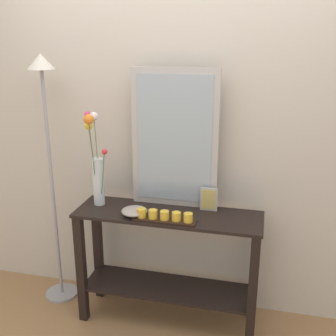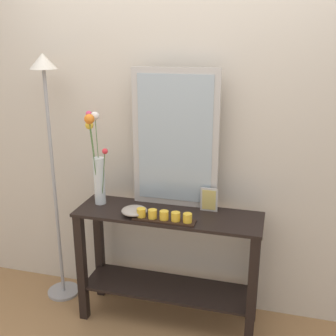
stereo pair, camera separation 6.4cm
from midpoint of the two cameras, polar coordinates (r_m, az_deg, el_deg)
ground_plane at (r=3.07m, az=-0.64°, el=-20.30°), size 7.00×6.00×0.02m
wall_back at (r=2.77m, az=0.82°, el=6.61°), size 6.40×0.08×2.70m
console_table at (r=2.79m, az=-0.68°, el=-12.16°), size 1.21×0.36×0.80m
mirror_leaning at (r=2.64m, az=0.21°, el=4.03°), size 0.57×0.03×0.91m
tall_vase_left at (r=2.73m, az=-10.63°, el=0.33°), size 0.23×0.24×0.63m
candle_tray at (r=2.53m, az=-1.22°, el=-6.84°), size 0.39×0.09×0.07m
picture_frame_small at (r=2.67m, az=5.03°, el=-4.37°), size 0.11×0.01×0.16m
decorative_bowl at (r=2.62m, az=-5.43°, el=-6.02°), size 0.17×0.17×0.05m
floor_lamp at (r=2.91m, az=-17.01°, el=3.52°), size 0.24×0.24×1.79m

